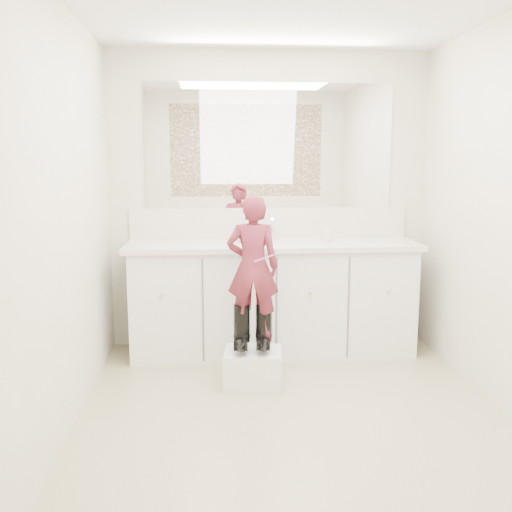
{
  "coord_description": "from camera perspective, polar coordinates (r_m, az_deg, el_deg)",
  "views": [
    {
      "loc": [
        -0.49,
        -3.18,
        1.53
      ],
      "look_at": [
        -0.18,
        0.69,
        0.88
      ],
      "focal_mm": 40.0,
      "sensor_mm": 36.0,
      "label": 1
    }
  ],
  "objects": [
    {
      "name": "wall_front",
      "position": [
        1.78,
        11.42,
        -1.29
      ],
      "size": [
        2.6,
        0.0,
        2.6
      ],
      "primitive_type": "plane",
      "rotation": [
        -1.57,
        0.0,
        0.0
      ],
      "color": "beige",
      "rests_on": "floor"
    },
    {
      "name": "soap_bottle",
      "position": [
        4.46,
        -1.18,
        2.63
      ],
      "size": [
        0.11,
        0.11,
        0.2
      ],
      "primitive_type": "imported",
      "rotation": [
        0.0,
        0.0,
        0.21
      ],
      "color": "beige",
      "rests_on": "countertop"
    },
    {
      "name": "countertop",
      "position": [
        4.46,
        1.7,
        1.07
      ],
      "size": [
        2.28,
        0.58,
        0.04
      ],
      "primitive_type": "cube",
      "color": "beige",
      "rests_on": "vanity_cabinet"
    },
    {
      "name": "mirror",
      "position": [
        4.69,
        1.37,
        10.92
      ],
      "size": [
        2.0,
        0.02,
        1.0
      ],
      "primitive_type": "cube",
      "color": "white",
      "rests_on": "wall_back"
    },
    {
      "name": "floor",
      "position": [
        3.56,
        3.86,
        -15.9
      ],
      "size": [
        3.0,
        3.0,
        0.0
      ],
      "primitive_type": "plane",
      "color": "#867958",
      "rests_on": "ground"
    },
    {
      "name": "backsplash",
      "position": [
        4.71,
        1.34,
        3.31
      ],
      "size": [
        2.28,
        0.03,
        0.25
      ],
      "primitive_type": "cube",
      "color": "beige",
      "rests_on": "countertop"
    },
    {
      "name": "cup",
      "position": [
        4.58,
        7.19,
        2.1
      ],
      "size": [
        0.12,
        0.12,
        0.1
      ],
      "primitive_type": "imported",
      "rotation": [
        0.0,
        0.0,
        -0.15
      ],
      "color": "beige",
      "rests_on": "countertop"
    },
    {
      "name": "boot_left",
      "position": [
        3.9,
        -1.43,
        -7.16
      ],
      "size": [
        0.14,
        0.23,
        0.32
      ],
      "primitive_type": null,
      "rotation": [
        0.0,
        0.0,
        -0.12
      ],
      "color": "black",
      "rests_on": "step_stool"
    },
    {
      "name": "faucet",
      "position": [
        4.61,
        1.48,
        2.23
      ],
      "size": [
        0.08,
        0.08,
        0.1
      ],
      "primitive_type": "cylinder",
      "color": "silver",
      "rests_on": "countertop"
    },
    {
      "name": "step_stool",
      "position": [
        3.97,
        -0.3,
        -11.15
      ],
      "size": [
        0.42,
        0.37,
        0.25
      ],
      "primitive_type": "cube",
      "rotation": [
        0.0,
        0.0,
        -0.12
      ],
      "color": "silver",
      "rests_on": "floor"
    },
    {
      "name": "vanity_cabinet",
      "position": [
        4.56,
        1.65,
        -4.44
      ],
      "size": [
        2.2,
        0.55,
        0.85
      ],
      "primitive_type": "cube",
      "color": "silver",
      "rests_on": "floor"
    },
    {
      "name": "dot_panel",
      "position": [
        1.76,
        11.82,
        13.32
      ],
      "size": [
        2.0,
        0.01,
        1.2
      ],
      "primitive_type": "cube",
      "color": "#472819",
      "rests_on": "wall_front"
    },
    {
      "name": "boot_right",
      "position": [
        3.91,
        0.78,
        -7.11
      ],
      "size": [
        0.14,
        0.23,
        0.32
      ],
      "primitive_type": null,
      "rotation": [
        0.0,
        0.0,
        -0.12
      ],
      "color": "black",
      "rests_on": "step_stool"
    },
    {
      "name": "toddler",
      "position": [
        3.8,
        -0.33,
        -1.08
      ],
      "size": [
        0.37,
        0.27,
        0.96
      ],
      "primitive_type": "imported",
      "rotation": [
        0.0,
        0.0,
        3.02
      ],
      "color": "#AA344E",
      "rests_on": "step_stool"
    },
    {
      "name": "wall_left",
      "position": [
        3.29,
        -18.9,
        3.32
      ],
      "size": [
        0.0,
        3.0,
        3.0
      ],
      "primitive_type": "plane",
      "rotation": [
        1.57,
        0.0,
        1.57
      ],
      "color": "beige",
      "rests_on": "floor"
    },
    {
      "name": "wall_back",
      "position": [
        4.71,
        1.33,
        5.56
      ],
      "size": [
        2.6,
        0.0,
        2.6
      ],
      "primitive_type": "plane",
      "rotation": [
        1.57,
        0.0,
        0.0
      ],
      "color": "beige",
      "rests_on": "floor"
    },
    {
      "name": "toothbrush",
      "position": [
        3.72,
        0.84,
        -0.23
      ],
      "size": [
        0.14,
        0.03,
        0.06
      ],
      "primitive_type": "cylinder",
      "rotation": [
        0.0,
        1.22,
        -0.12
      ],
      "color": "#CD509F",
      "rests_on": "toddler"
    }
  ]
}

